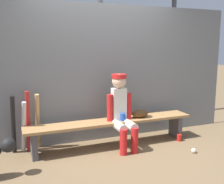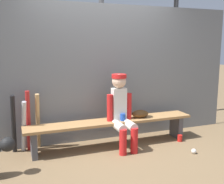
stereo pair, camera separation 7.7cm
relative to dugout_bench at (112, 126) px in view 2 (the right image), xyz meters
The scene contains 12 objects.
ground_plane 0.34m from the dugout_bench, ahead, with size 30.00×30.00×0.00m, color brown.
chainlink_fence 0.88m from the dugout_bench, 90.00° to the left, with size 4.83×0.03×2.24m, color slate.
dugout_bench is the anchor object (origin of this frame).
player_seated 0.32m from the dugout_bench, 42.48° to the right, with size 0.41×0.55×1.15m.
baseball_glove 0.51m from the dugout_bench, ahead, with size 0.28×0.20×0.12m, color #593819.
bat_wood_tan 1.14m from the dugout_bench, 163.91° to the left, with size 0.06×0.06×0.88m, color tan.
bat_aluminum_red 1.27m from the dugout_bench, 167.55° to the left, with size 0.06×0.06×0.93m, color #B22323.
bat_aluminum_silver 1.33m from the dugout_bench, behind, with size 0.06×0.06×0.81m, color #B7B7BC.
bat_aluminum_black 1.47m from the dugout_bench, behind, with size 0.06×0.06×0.90m, color black.
baseball 1.28m from the dugout_bench, 34.86° to the right, with size 0.07×0.07×0.07m, color white.
cup_on_ground 1.19m from the dugout_bench, 10.30° to the right, with size 0.08×0.08×0.11m, color red.
cup_on_bench 0.22m from the dugout_bench, 26.87° to the right, with size 0.08×0.08×0.11m, color #1E47AD.
Camera 2 is at (-1.44, -3.78, 1.58)m, focal length 42.92 mm.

